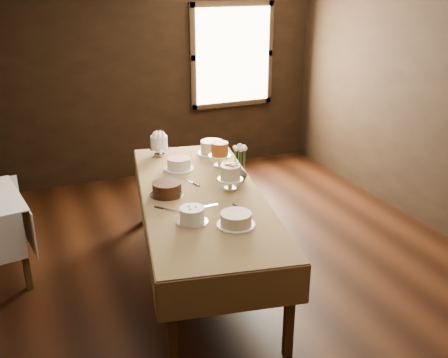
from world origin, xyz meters
TOP-DOWN VIEW (x-y plane):
  - floor at (0.00, 0.00)m, footprint 5.00×6.00m
  - wall_back at (0.00, 3.00)m, footprint 5.00×0.02m
  - window at (1.30, 2.94)m, footprint 1.10×0.05m
  - display_table at (-0.21, 0.23)m, footprint 1.54×2.85m
  - cake_meringue at (-0.26, 1.36)m, footprint 0.25×0.25m
  - cake_speckled at (0.28, 1.21)m, footprint 0.31×0.31m
  - cake_lattice at (-0.21, 0.88)m, footprint 0.31×0.31m
  - cake_caramel at (0.21, 0.80)m, footprint 0.23×0.23m
  - cake_chocolate at (-0.51, 0.30)m, footprint 0.36×0.36m
  - cake_flowers at (0.07, 0.21)m, footprint 0.26×0.26m
  - cake_swirl at (-0.48, -0.30)m, footprint 0.28×0.28m
  - cake_cream at (-0.19, -0.48)m, footprint 0.35×0.35m
  - cake_server_a at (-0.24, -0.06)m, footprint 0.24×0.04m
  - cake_server_b at (-0.03, -0.28)m, footprint 0.05×0.24m
  - cake_server_c at (-0.22, 0.54)m, footprint 0.10×0.24m
  - cake_server_d at (0.17, 0.50)m, footprint 0.22×0.14m
  - cake_server_e at (-0.57, -0.02)m, footprint 0.18×0.19m
  - flower_vase at (0.23, 0.36)m, footprint 0.17×0.17m
  - flower_bouquet at (0.23, 0.36)m, footprint 0.14×0.14m

SIDE VIEW (x-z plane):
  - floor at x=0.00m, z-range -0.01..0.01m
  - display_table at x=-0.21m, z-range 0.36..1.19m
  - cake_server_a at x=-0.24m, z-range 0.84..0.84m
  - cake_server_b at x=-0.03m, z-range 0.84..0.84m
  - cake_server_c at x=-0.22m, z-range 0.84..0.84m
  - cake_server_d at x=0.17m, z-range 0.84..0.84m
  - cake_server_e at x=-0.57m, z-range 0.84..0.84m
  - cake_cream at x=-0.19m, z-range 0.83..0.94m
  - cake_lattice at x=-0.21m, z-range 0.83..0.94m
  - cake_chocolate at x=-0.51m, z-range 0.83..0.96m
  - cake_swirl at x=-0.48m, z-range 0.83..0.96m
  - cake_speckled at x=0.28m, z-range 0.83..0.98m
  - flower_vase at x=0.23m, z-range 0.84..0.98m
  - cake_meringue at x=-0.26m, z-range 0.83..1.06m
  - cake_flowers at x=0.07m, z-range 0.82..1.06m
  - cake_caramel at x=0.21m, z-range 0.82..1.08m
  - flower_bouquet at x=0.23m, z-range 1.00..1.20m
  - wall_back at x=0.00m, z-range 0.00..2.80m
  - window at x=1.30m, z-range 0.95..2.25m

